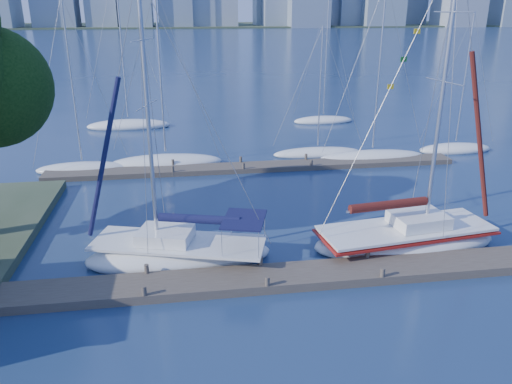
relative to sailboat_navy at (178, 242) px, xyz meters
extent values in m
plane|color=navy|center=(3.61, -2.53, -1.00)|extent=(700.00, 700.00, 0.00)
cube|color=#463C33|center=(3.61, -2.53, -0.80)|extent=(26.00, 2.00, 0.40)
cube|color=#463C33|center=(5.61, 13.47, -0.82)|extent=(30.00, 1.80, 0.36)
cube|color=#38472D|center=(3.61, 317.47, -1.00)|extent=(800.00, 100.00, 1.50)
ellipsoid|color=white|center=(0.00, 0.00, -0.75)|extent=(9.05, 5.09, 1.51)
cube|color=white|center=(0.00, 0.00, -0.04)|extent=(8.38, 4.69, 0.12)
cube|color=white|center=(-0.58, 0.17, 0.31)|extent=(2.83, 2.43, 0.55)
cylinder|color=silver|center=(-0.97, 0.28, 5.77)|extent=(0.18, 0.18, 11.52)
cylinder|color=silver|center=(0.99, -0.29, 1.12)|extent=(3.95, 1.22, 0.10)
cylinder|color=#101136|center=(0.99, -0.29, 1.22)|extent=(3.72, 1.42, 0.40)
cube|color=#101136|center=(2.98, -0.86, 1.32)|extent=(2.40, 2.80, 0.08)
ellipsoid|color=white|center=(11.10, -0.15, -0.73)|extent=(9.56, 4.18, 1.62)
cube|color=white|center=(11.10, -0.15, 0.03)|extent=(8.85, 3.86, 0.13)
cube|color=white|center=(11.75, -0.07, 0.41)|extent=(2.82, 2.28, 0.59)
cylinder|color=silver|center=(12.17, -0.01, 6.46)|extent=(0.19, 0.19, 12.76)
cylinder|color=silver|center=(10.00, -0.29, 1.27)|extent=(4.36, 0.67, 0.11)
cylinder|color=#43110E|center=(10.00, -0.29, 1.38)|extent=(4.05, 0.94, 0.43)
cube|color=maroon|center=(11.10, -0.15, -0.16)|extent=(9.06, 4.00, 0.11)
ellipsoid|color=white|center=(-6.89, 14.89, -0.82)|extent=(6.85, 4.25, 0.97)
cylinder|color=silver|center=(-6.89, 14.89, 5.45)|extent=(0.11, 0.11, 11.13)
ellipsoid|color=white|center=(-0.92, 15.38, -0.77)|extent=(8.74, 5.24, 1.24)
cylinder|color=silver|center=(-0.92, 15.38, 5.81)|extent=(0.14, 0.14, 11.35)
ellipsoid|color=white|center=(11.09, 16.43, -0.83)|extent=(7.40, 2.94, 0.94)
cylinder|color=silver|center=(11.09, 16.43, 4.39)|extent=(0.10, 0.10, 9.08)
ellipsoid|color=white|center=(15.00, 14.59, -0.80)|extent=(8.64, 3.17, 1.10)
cylinder|color=silver|center=(15.00, 14.59, 6.03)|extent=(0.12, 0.12, 12.06)
ellipsoid|color=white|center=(22.65, 15.84, -0.81)|extent=(6.36, 2.62, 1.03)
cylinder|color=silver|center=(22.65, 15.84, 4.94)|extent=(0.11, 0.11, 10.01)
ellipsoid|color=white|center=(-4.84, 28.62, -0.77)|extent=(8.23, 3.09, 1.24)
cylinder|color=silver|center=(-4.84, 28.62, 7.05)|extent=(0.14, 0.14, 13.84)
ellipsoid|color=white|center=(14.86, 28.18, -0.82)|extent=(6.49, 4.10, 1.00)
cylinder|color=silver|center=(14.86, 28.18, 5.53)|extent=(0.11, 0.11, 11.25)
camera|label=1|loc=(0.51, -21.18, 10.24)|focal=35.00mm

